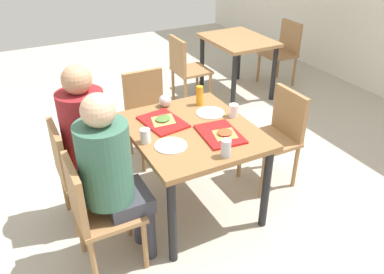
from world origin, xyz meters
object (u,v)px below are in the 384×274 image
Objects in this scene: person_in_red at (90,134)px; soda_can at (226,148)px; pizza_slice_a at (163,119)px; person_in_brown_jacket at (112,170)px; tray_red_far at (220,134)px; condiment_bottle at (200,96)px; background_chair_far at (283,49)px; chair_near_left at (76,167)px; plastic_cup_a at (233,110)px; background_table at (238,48)px; main_table at (192,140)px; foil_bundle at (165,101)px; chair_far_side at (278,131)px; paper_plate_near_edge at (171,146)px; chair_near_right at (94,208)px; tray_red_near at (163,122)px; paper_plate_center at (210,113)px; pizza_slice_b at (225,133)px; chair_left_end at (148,110)px; plastic_cup_b at (145,136)px; background_chair_near at (185,66)px.

soda_can is (0.68, 0.70, 0.05)m from person_in_red.
person_in_red reaches higher than pizza_slice_a.
person_in_brown_jacket is 5.26× the size of pizza_slice_a.
condiment_bottle is at bearing 167.80° from tray_red_far.
condiment_bottle reaches higher than background_chair_far.
pizza_slice_a is at bearing 84.46° from chair_near_left.
background_table is at bearing 145.67° from plastic_cup_a.
foil_bundle reaches higher than main_table.
chair_far_side is 1.10m from paper_plate_near_edge.
person_in_red is at bearing -85.30° from condiment_bottle.
chair_near_right and background_chair_far have the same top height.
person_in_brown_jacket is at bearing -104.10° from soda_can.
tray_red_far is (0.35, 0.28, 0.00)m from tray_red_near.
paper_plate_center is (0.03, 0.39, -0.00)m from tray_red_near.
condiment_bottle reaches higher than paper_plate_near_edge.
chair_near_right is 1.25m from condiment_bottle.
soda_can is (0.22, -0.13, 0.04)m from pizza_slice_b.
chair_near_right is 0.91m from soda_can.
person_in_brown_jacket reaches higher than chair_left_end.
paper_plate_near_edge is 2.20× the size of plastic_cup_b.
person_in_brown_jacket is at bearing -75.22° from plastic_cup_a.
pizza_slice_a is (-0.19, -0.15, 0.12)m from main_table.
paper_plate_center reaches higher than main_table.
person_in_red reaches higher than background_table.
plastic_cup_b is 0.70m from condiment_bottle.
condiment_bottle reaches higher than pizza_slice_b.
chair_near_left is 3.52× the size of pizza_slice_a.
person_in_red reaches higher than soda_can.
soda_can is (0.60, 0.17, 0.05)m from tray_red_near.
main_table is 1.21× the size of background_chair_far.
foil_bundle is at bearing -136.68° from paper_plate_center.
background_chair_far reaches higher than pizza_slice_b.
background_chair_far is at bearing 122.91° from pizza_slice_a.
background_chair_near reaches higher than foil_bundle.
person_in_red is at bearing -99.53° from chair_far_side.
chair_near_left is 2.23m from background_chair_near.
chair_near_right reaches higher than plastic_cup_b.
plastic_cup_a is (-0.03, 0.37, 0.15)m from main_table.
main_table is 0.90m from chair_left_end.
plastic_cup_a is at bearing 46.05° from paper_plate_center.
chair_far_side is 1.00× the size of background_chair_far.
paper_plate_near_edge is at bearing -43.18° from background_table.
chair_left_end is at bearing -60.66° from background_table.
pizza_slice_a is (-0.04, -0.39, 0.02)m from paper_plate_center.
background_chair_near is (-0.88, 0.82, 0.00)m from chair_left_end.
main_table is at bearing 69.67° from person_in_red.
background_chair_near is (-1.51, 1.64, 0.00)m from chair_near_left.
tray_red_near is 0.45m from tray_red_far.
chair_near_left is 0.58m from person_in_brown_jacket.
paper_plate_near_edge is at bearing 55.22° from chair_near_left.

